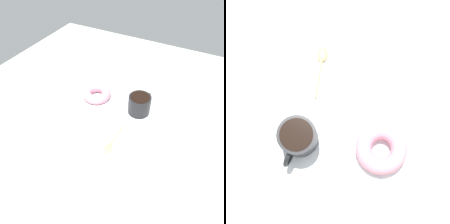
% 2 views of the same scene
% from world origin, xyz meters
% --- Properties ---
extents(ground_plane, '(1.20, 1.20, 0.02)m').
position_xyz_m(ground_plane, '(0.00, 0.00, -0.01)').
color(ground_plane, beige).
extents(napkin, '(0.33, 0.33, 0.00)m').
position_xyz_m(napkin, '(-0.00, -0.01, 0.00)').
color(napkin, white).
rests_on(napkin, ground_plane).
extents(coffee_cup, '(0.10, 0.08, 0.07)m').
position_xyz_m(coffee_cup, '(0.06, -0.08, 0.04)').
color(coffee_cup, black).
rests_on(coffee_cup, napkin).
extents(donut, '(0.11, 0.11, 0.03)m').
position_xyz_m(donut, '(0.06, 0.09, 0.02)').
color(donut, pink).
rests_on(donut, napkin).
extents(spoon, '(0.12, 0.02, 0.01)m').
position_xyz_m(spoon, '(-0.12, -0.06, 0.01)').
color(spoon, '#D8B772').
rests_on(spoon, napkin).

